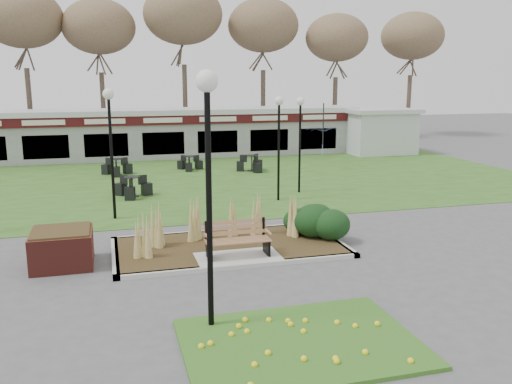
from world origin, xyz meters
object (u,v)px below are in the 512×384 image
object	(u,v)px
lamp_post_near_right	(110,125)
patio_umbrella	(323,140)
lamp_post_near_left	(208,145)
lamp_post_far_right	(300,124)
food_pavilion	(161,133)
service_hut	(379,131)
bistro_set_d	(252,166)
bistro_set_c	(117,170)
lamp_post_mid_right	(279,125)
bistro_set_b	(190,165)
park_bench	(237,238)
bistro_set_a	(133,190)
brick_planter	(62,248)

from	to	relation	value
lamp_post_near_right	patio_umbrella	bearing A→B (deg)	37.28
lamp_post_near_left	lamp_post_far_right	bearing A→B (deg)	62.58
food_pavilion	service_hut	bearing A→B (deg)	-8.27
lamp_post_near_left	bistro_set_d	xyz separation A→B (m)	(5.38, 17.06, -3.25)
food_pavilion	bistro_set_d	size ratio (longest dim) A/B	16.56
lamp_post_near_right	bistro_set_c	xyz separation A→B (m)	(0.26, 8.69, -2.90)
lamp_post_mid_right	bistro_set_c	bearing A→B (deg)	128.59
food_pavilion	bistro_set_b	bearing A→B (deg)	-79.78
food_pavilion	patio_umbrella	xyz separation A→B (m)	(8.00, -6.06, -0.01)
bistro_set_b	bistro_set_d	bearing A→B (deg)	-21.68
bistro_set_c	bistro_set_d	bearing A→B (deg)	-5.41
service_hut	lamp_post_near_left	xyz separation A→B (m)	(-14.91, -21.50, 2.09)
park_bench	bistro_set_b	size ratio (longest dim) A/B	1.29
lamp_post_far_right	bistro_set_a	world-z (taller)	lamp_post_far_right
lamp_post_far_right	bistro_set_a	size ratio (longest dim) A/B	2.62
bistro_set_a	patio_umbrella	world-z (taller)	patio_umbrella
bistro_set_d	service_hut	bearing A→B (deg)	24.99
lamp_post_near_left	lamp_post_mid_right	world-z (taller)	lamp_post_near_left
lamp_post_near_right	bistro_set_a	xyz separation A→B (m)	(0.76, 3.36, -2.90)
brick_planter	lamp_post_far_right	xyz separation A→B (m)	(8.90, 6.90, 2.40)
food_pavilion	bistro_set_c	world-z (taller)	food_pavilion
bistro_set_d	bistro_set_b	bearing A→B (deg)	158.32
lamp_post_mid_right	bistro_set_a	distance (m)	6.45
lamp_post_near_left	bistro_set_a	bearing A→B (deg)	93.95
brick_planter	lamp_post_far_right	bearing A→B (deg)	37.77
park_bench	bistro_set_b	xyz separation A→B (m)	(0.94, 14.51, -0.33)
lamp_post_far_right	lamp_post_near_left	bearing A→B (deg)	-117.42
park_bench	lamp_post_near_right	size ratio (longest dim) A/B	0.39
brick_planter	food_pavilion	size ratio (longest dim) A/B	0.06
service_hut	bistro_set_d	world-z (taller)	service_hut
lamp_post_near_right	lamp_post_mid_right	size ratio (longest dim) A/B	1.09
lamp_post_near_right	bistro_set_d	world-z (taller)	lamp_post_near_right
lamp_post_mid_right	bistro_set_c	size ratio (longest dim) A/B	2.65
lamp_post_mid_right	patio_umbrella	bearing A→B (deg)	56.32
lamp_post_far_right	bistro_set_d	world-z (taller)	lamp_post_far_right
lamp_post_far_right	bistro_set_b	world-z (taller)	lamp_post_far_right
lamp_post_near_left	lamp_post_mid_right	bearing A→B (deg)	65.66
lamp_post_far_right	service_hut	bearing A→B (deg)	48.31
patio_umbrella	bistro_set_c	bearing A→B (deg)	178.44
lamp_post_near_left	bistro_set_a	size ratio (longest dim) A/B	3.22
food_pavilion	lamp_post_near_left	world-z (taller)	lamp_post_near_left
bistro_set_a	lamp_post_mid_right	bearing A→B (deg)	-21.51
lamp_post_near_left	bistro_set_d	bearing A→B (deg)	72.50
bistro_set_a	bistro_set_b	bearing A→B (deg)	61.47
lamp_post_mid_right	bistro_set_a	bearing A→B (deg)	158.49
service_hut	lamp_post_near_left	bearing A→B (deg)	-124.74
bistro_set_a	bistro_set_c	world-z (taller)	bistro_set_a
patio_umbrella	service_hut	bearing A→B (deg)	36.70
service_hut	lamp_post_mid_right	bearing A→B (deg)	-132.35
bistro_set_b	bistro_set_d	xyz separation A→B (m)	(3.03, -1.20, 0.03)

